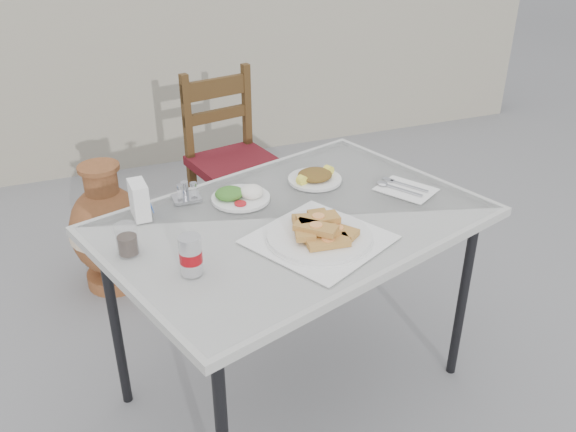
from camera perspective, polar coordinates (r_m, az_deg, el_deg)
name	(u,v)px	position (r m, az deg, el deg)	size (l,w,h in m)	color
ground	(286,372)	(2.66, -0.22, -14.35)	(80.00, 80.00, 0.00)	slate
cafe_table	(295,230)	(2.16, 0.65, -1.30)	(1.51, 1.24, 0.79)	black
pide_plate	(319,230)	(1.98, 2.95, -1.34)	(0.52, 0.52, 0.08)	white
salad_rice_plate	(240,195)	(2.24, -4.52, 1.99)	(0.22, 0.22, 0.05)	white
salad_chopped_plate	(315,177)	(2.39, 2.53, 3.70)	(0.21, 0.21, 0.04)	white
soda_can	(191,255)	(1.82, -9.09, -3.62)	(0.07, 0.07, 0.12)	silver
cola_glass	(127,241)	(1.97, -14.81, -2.26)	(0.07, 0.07, 0.10)	white
napkin_holder	(139,200)	(2.16, -13.74, 1.47)	(0.07, 0.11, 0.13)	white
condiment_caddy	(186,194)	(2.26, -9.50, 2.06)	(0.10, 0.08, 0.07)	silver
cutlery_napkin	(402,188)	(2.36, 10.62, 2.59)	(0.24, 0.26, 0.02)	white
chair	(232,159)	(3.35, -5.27, 5.32)	(0.50, 0.50, 0.96)	#3C2610
terracotta_urn	(109,231)	(3.14, -16.43, -1.34)	(0.38, 0.38, 0.66)	brown
back_wall	(158,78)	(4.54, -12.04, 12.48)	(6.00, 0.25, 1.20)	gray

